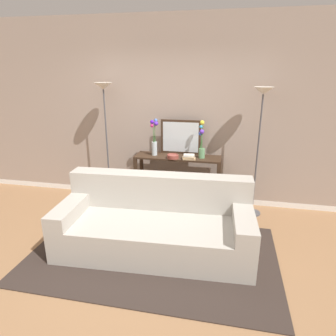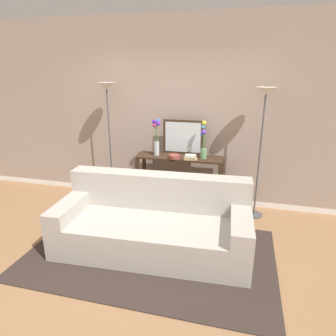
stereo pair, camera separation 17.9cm
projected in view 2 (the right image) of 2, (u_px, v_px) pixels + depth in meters
The scene contains 13 objects.
ground_plane at pixel (126, 261), 3.56m from camera, with size 16.00×16.00×0.02m, color #936B47.
back_wall at pixel (168, 113), 4.89m from camera, with size 12.00×0.15×2.95m.
area_rug at pixel (150, 253), 3.68m from camera, with size 2.96×1.81×0.01m.
couch at pixel (154, 225), 3.74m from camera, with size 2.38×1.11×0.88m.
console_table at pixel (179, 172), 4.77m from camera, with size 1.34×0.38×0.86m.
floor_lamp_left at pixel (108, 110), 4.72m from camera, with size 0.28×0.28×1.96m.
floor_lamp_right at pixel (263, 118), 4.17m from camera, with size 0.28×0.28×1.92m.
wall_mirror at pixel (183, 137), 4.74m from camera, with size 0.64×0.02×0.54m.
vase_tall_flowers at pixel (156, 139), 4.68m from camera, with size 0.12×0.09×0.58m.
vase_short_flowers at pixel (203, 144), 4.51m from camera, with size 0.11×0.13×0.57m.
fruit_bowl at pixel (174, 156), 4.58m from camera, with size 0.18×0.18×0.06m.
book_stack at pixel (190, 157), 4.52m from camera, with size 0.21×0.15×0.07m.
book_row_under_console at pixel (156, 200), 5.03m from camera, with size 0.29×0.18×0.12m.
Camera 2 is at (1.23, -2.80, 2.17)m, focal length 32.07 mm.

